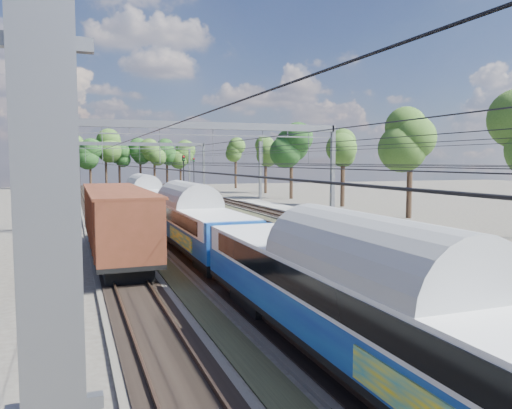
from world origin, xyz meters
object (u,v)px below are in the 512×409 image
object	(u,v)px
freight_boxcar	(116,219)
signal_near	(184,172)
emu_train	(189,213)
signal_far	(194,169)
worker	(149,195)

from	to	relation	value
freight_boxcar	signal_near	size ratio (longest dim) A/B	2.36
emu_train	freight_boxcar	xyz separation A→B (m)	(-4.50, -1.07, -0.08)
signal_far	freight_boxcar	bearing A→B (deg)	-116.17
freight_boxcar	signal_near	distance (m)	41.84
emu_train	freight_boxcar	world-z (taller)	emu_train
freight_boxcar	signal_far	world-z (taller)	signal_far
worker	signal_near	size ratio (longest dim) A/B	0.26
freight_boxcar	signal_near	bearing A→B (deg)	72.60
emu_train	signal_near	world-z (taller)	signal_near
emu_train	signal_far	world-z (taller)	signal_far
emu_train	signal_far	bearing A→B (deg)	76.49
emu_train	worker	xyz separation A→B (m)	(3.73, 42.73, -1.68)
emu_train	signal_far	size ratio (longest dim) A/B	9.65
signal_near	worker	bearing A→B (deg)	157.10
freight_boxcar	worker	xyz separation A→B (m)	(8.23, 43.80, -1.59)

